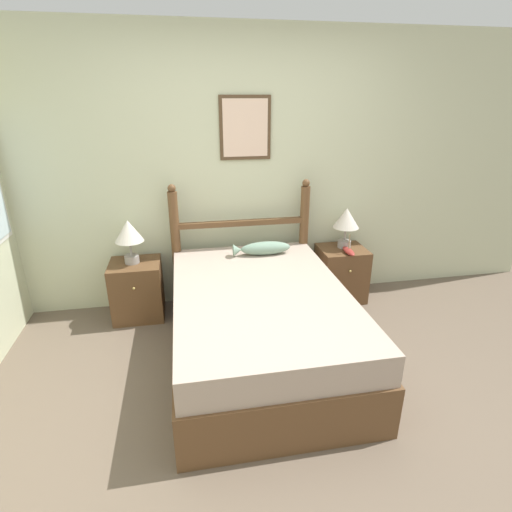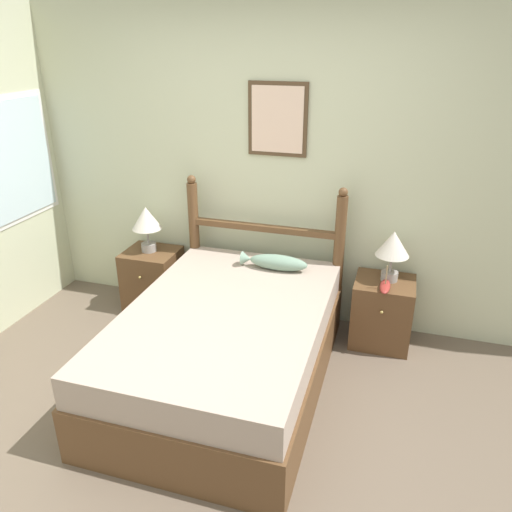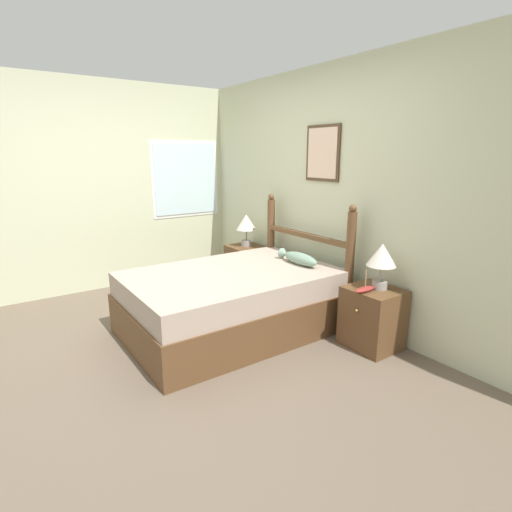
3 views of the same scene
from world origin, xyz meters
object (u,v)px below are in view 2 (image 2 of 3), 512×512
(table_lamp_right, at_px, (393,246))
(model_boat, at_px, (385,286))
(bed, at_px, (226,347))
(fish_pillow, at_px, (275,262))
(nightstand_right, at_px, (382,312))
(table_lamp_left, at_px, (146,221))
(nightstand_left, at_px, (153,279))

(table_lamp_right, relative_size, model_boat, 1.71)
(bed, relative_size, fish_pillow, 3.71)
(table_lamp_right, xyz_separation_m, model_boat, (-0.02, -0.16, -0.26))
(nightstand_right, height_order, model_boat, model_boat)
(fish_pillow, bearing_deg, model_boat, 0.74)
(bed, height_order, table_lamp_right, table_lamp_right)
(model_boat, bearing_deg, fish_pillow, -179.26)
(table_lamp_left, bearing_deg, bed, -39.85)
(nightstand_left, bearing_deg, model_boat, -3.73)
(bed, relative_size, table_lamp_right, 4.88)
(nightstand_right, bearing_deg, table_lamp_right, 53.89)
(bed, distance_m, nightstand_left, 1.31)
(bed, height_order, model_boat, model_boat)
(fish_pillow, bearing_deg, table_lamp_left, 172.76)
(nightstand_right, relative_size, table_lamp_left, 1.35)
(table_lamp_left, relative_size, fish_pillow, 0.76)
(nightstand_right, height_order, table_lamp_left, table_lamp_left)
(bed, xyz_separation_m, table_lamp_left, (-1.02, 0.85, 0.53))
(table_lamp_left, bearing_deg, fish_pillow, -7.24)
(nightstand_right, bearing_deg, bed, -139.96)
(bed, xyz_separation_m, nightstand_left, (-1.01, 0.85, -0.02))
(nightstand_left, height_order, nightstand_right, same)
(nightstand_right, height_order, table_lamp_right, table_lamp_right)
(bed, xyz_separation_m, model_boat, (1.01, 0.71, 0.27))
(table_lamp_right, bearing_deg, nightstand_left, -179.11)
(nightstand_left, relative_size, table_lamp_left, 1.35)
(bed, height_order, nightstand_left, bed)
(fish_pillow, bearing_deg, bed, -102.83)
(nightstand_left, relative_size, table_lamp_right, 1.35)
(model_boat, height_order, fish_pillow, model_boat)
(fish_pillow, bearing_deg, table_lamp_right, 11.32)
(nightstand_left, distance_m, fish_pillow, 1.24)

